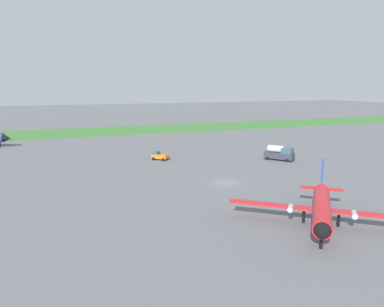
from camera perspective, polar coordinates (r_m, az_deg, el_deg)
ground_plane at (r=64.26m, az=5.20°, el=-4.53°), size 600.00×600.00×0.00m
grass_taxiway_strip at (r=142.27m, az=-10.15°, el=3.56°), size 360.00×28.00×0.08m
airplane_foreground_turboprop at (r=46.50m, az=19.47°, el=-7.81°), size 17.74×15.93×6.64m
fuel_truck_near_gate at (r=85.45m, az=13.43°, el=0.04°), size 5.73×6.68×3.29m
pushback_tug_midfield at (r=83.85m, az=-5.06°, el=-0.37°), size 3.82×3.82×1.95m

